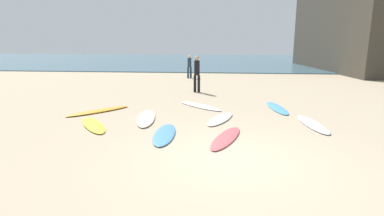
{
  "coord_description": "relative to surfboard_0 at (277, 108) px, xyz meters",
  "views": [
    {
      "loc": [
        -0.27,
        -6.18,
        2.49
      ],
      "look_at": [
        -1.28,
        3.8,
        0.3
      ],
      "focal_mm": 27.86,
      "sensor_mm": 36.0,
      "label": 1
    }
  ],
  "objects": [
    {
      "name": "surfboard_6",
      "position": [
        -6.67,
        -1.24,
        0.01
      ],
      "size": [
        1.96,
        2.24,
        0.08
      ],
      "primitive_type": "ellipsoid",
      "rotation": [
        0.0,
        0.0,
        -0.69
      ],
      "color": "orange",
      "rests_on": "ground_plane"
    },
    {
      "name": "surfboard_0",
      "position": [
        0.0,
        0.0,
        0.0
      ],
      "size": [
        0.76,
        2.42,
        0.06
      ],
      "primitive_type": "ellipsoid",
      "rotation": [
        0.0,
        0.0,
        0.11
      ],
      "color": "#4C99E1",
      "rests_on": "ground_plane"
    },
    {
      "name": "surfboard_5",
      "position": [
        -2.01,
        -3.95,
        -0.0
      ],
      "size": [
        1.1,
        2.22,
        0.06
      ],
      "primitive_type": "ellipsoid",
      "rotation": [
        0.0,
        0.0,
        2.85
      ],
      "color": "#D35459",
      "rests_on": "ground_plane"
    },
    {
      "name": "surfboard_3",
      "position": [
        -2.17,
        -1.95,
        0.0
      ],
      "size": [
        1.14,
        2.04,
        0.07
      ],
      "primitive_type": "ellipsoid",
      "rotation": [
        0.0,
        0.0,
        -0.33
      ],
      "color": "silver",
      "rests_on": "ground_plane"
    },
    {
      "name": "surfboard_1",
      "position": [
        0.67,
        -2.33,
        0.01
      ],
      "size": [
        0.74,
        2.27,
        0.07
      ],
      "primitive_type": "ellipsoid",
      "rotation": [
        0.0,
        0.0,
        0.1
      ],
      "color": "silver",
      "rests_on": "ground_plane"
    },
    {
      "name": "surfboard_4",
      "position": [
        -4.65,
        -2.11,
        0.01
      ],
      "size": [
        0.98,
        2.45,
        0.09
      ],
      "primitive_type": "ellipsoid",
      "rotation": [
        0.0,
        0.0,
        3.31
      ],
      "color": "beige",
      "rests_on": "ground_plane"
    },
    {
      "name": "beachgoer_near",
      "position": [
        -3.44,
        3.64,
        1.02
      ],
      "size": [
        0.34,
        0.31,
        1.86
      ],
      "rotation": [
        0.0,
        0.0,
        0.11
      ],
      "color": "black",
      "rests_on": "ground_plane"
    },
    {
      "name": "ocean_water",
      "position": [
        -1.88,
        33.63,
        0.01
      ],
      "size": [
        120.0,
        40.0,
        0.08
      ],
      "primitive_type": "cube",
      "color": "#426675",
      "rests_on": "ground_plane"
    },
    {
      "name": "surfboard_7",
      "position": [
        -6.07,
        -3.1,
        0.01
      ],
      "size": [
        1.67,
        2.05,
        0.07
      ],
      "primitive_type": "ellipsoid",
      "rotation": [
        0.0,
        0.0,
        0.62
      ],
      "color": "yellow",
      "rests_on": "ground_plane"
    },
    {
      "name": "surfboard_2",
      "position": [
        -3.0,
        0.07,
        0.0
      ],
      "size": [
        2.06,
        2.06,
        0.06
      ],
      "primitive_type": "ellipsoid",
      "rotation": [
        0.0,
        0.0,
        3.93
      ],
      "color": "white",
      "rests_on": "ground_plane"
    },
    {
      "name": "ground_plane",
      "position": [
        -1.88,
        -5.39,
        -0.03
      ],
      "size": [
        120.0,
        120.0,
        0.0
      ],
      "primitive_type": "plane",
      "color": "tan"
    },
    {
      "name": "surfboard_8",
      "position": [
        -3.7,
        -3.82,
        0.01
      ],
      "size": [
        0.69,
        2.1,
        0.07
      ],
      "primitive_type": "ellipsoid",
      "rotation": [
        0.0,
        0.0,
        3.2
      ],
      "color": "#4E93DD",
      "rests_on": "ground_plane"
    },
    {
      "name": "beachgoer_mid",
      "position": [
        -4.51,
        9.91,
        0.9
      ],
      "size": [
        0.35,
        0.35,
        1.67
      ],
      "rotation": [
        0.0,
        0.0,
        3.42
      ],
      "color": "#1E3342",
      "rests_on": "ground_plane"
    }
  ]
}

